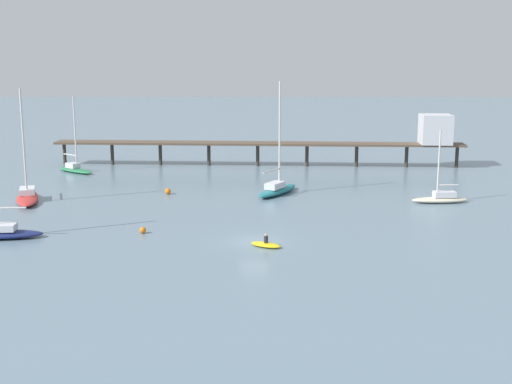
% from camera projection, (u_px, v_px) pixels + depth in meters
% --- Properties ---
extents(ground_plane, '(400.00, 400.00, 0.00)m').
position_uv_depth(ground_plane, '(254.00, 242.00, 58.97)').
color(ground_plane, slate).
extents(pier, '(59.09, 6.31, 7.55)m').
position_uv_depth(pier, '(351.00, 137.00, 97.37)').
color(pier, brown).
rests_on(pier, ground_plane).
extents(sailboat_teal, '(5.74, 8.07, 12.94)m').
position_uv_depth(sailboat_teal, '(277.00, 188.00, 78.79)').
color(sailboat_teal, '#1E727A').
rests_on(sailboat_teal, ground_plane).
extents(sailboat_cream, '(6.33, 2.21, 8.00)m').
position_uv_depth(sailboat_cream, '(441.00, 197.00, 74.35)').
color(sailboat_cream, beige).
rests_on(sailboat_cream, ground_plane).
extents(sailboat_red, '(4.58, 8.53, 12.42)m').
position_uv_depth(sailboat_red, '(27.00, 195.00, 74.85)').
color(sailboat_red, red).
rests_on(sailboat_red, ground_plane).
extents(sailboat_green, '(6.51, 5.77, 10.42)m').
position_uv_depth(sailboat_green, '(75.00, 168.00, 93.35)').
color(sailboat_green, '#287F4C').
rests_on(sailboat_green, ground_plane).
extents(dinghy_yellow, '(3.01, 2.44, 1.14)m').
position_uv_depth(dinghy_yellow, '(266.00, 244.00, 57.44)').
color(dinghy_yellow, yellow).
rests_on(dinghy_yellow, ground_plane).
extents(mooring_buoy_far, '(0.71, 0.71, 0.71)m').
position_uv_depth(mooring_buoy_far, '(168.00, 191.00, 78.84)').
color(mooring_buoy_far, orange).
rests_on(mooring_buoy_far, ground_plane).
extents(mooring_buoy_outer, '(0.60, 0.60, 0.60)m').
position_uv_depth(mooring_buoy_outer, '(143.00, 230.00, 61.69)').
color(mooring_buoy_outer, orange).
rests_on(mooring_buoy_outer, ground_plane).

